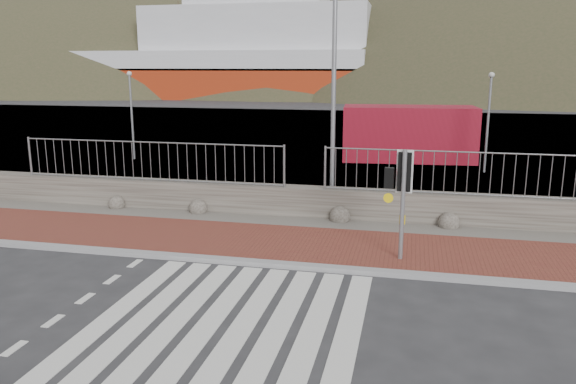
% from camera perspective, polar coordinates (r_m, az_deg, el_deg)
% --- Properties ---
extents(ground, '(220.00, 220.00, 0.00)m').
position_cam_1_polar(ground, '(9.99, -6.38, -13.33)').
color(ground, '#28282B').
rests_on(ground, ground).
extents(sidewalk_far, '(40.00, 3.00, 0.08)m').
position_cam_1_polar(sidewalk_far, '(14.00, -0.42, -5.31)').
color(sidewalk_far, brown).
rests_on(sidewalk_far, ground).
extents(kerb_far, '(40.00, 0.25, 0.12)m').
position_cam_1_polar(kerb_far, '(12.62, -1.96, -7.33)').
color(kerb_far, gray).
rests_on(kerb_far, ground).
extents(zebra_crossing, '(4.62, 5.60, 0.01)m').
position_cam_1_polar(zebra_crossing, '(9.99, -6.38, -13.29)').
color(zebra_crossing, silver).
rests_on(zebra_crossing, ground).
extents(gravel_strip, '(40.00, 1.50, 0.06)m').
position_cam_1_polar(gravel_strip, '(15.87, 1.21, -3.17)').
color(gravel_strip, '#59544C').
rests_on(gravel_strip, ground).
extents(stone_wall, '(40.00, 0.60, 0.90)m').
position_cam_1_polar(stone_wall, '(16.52, 1.76, -1.02)').
color(stone_wall, '#4A443C').
rests_on(stone_wall, ground).
extents(railing, '(18.07, 0.07, 1.22)m').
position_cam_1_polar(railing, '(16.11, 1.69, 3.59)').
color(railing, gray).
rests_on(railing, stone_wall).
extents(quay, '(120.00, 40.00, 0.50)m').
position_cam_1_polar(quay, '(36.75, 7.84, 5.77)').
color(quay, '#4C4C4F').
rests_on(quay, ground).
extents(water, '(220.00, 50.00, 0.05)m').
position_cam_1_polar(water, '(71.57, 10.27, 9.02)').
color(water, '#3F4C54').
rests_on(water, ground).
extents(ferry, '(50.00, 16.00, 20.00)m').
position_cam_1_polar(ferry, '(81.22, -7.54, 13.31)').
color(ferry, '#9C2A11').
rests_on(ferry, ground).
extents(hills_backdrop, '(254.00, 90.00, 100.00)m').
position_cam_1_polar(hills_backdrop, '(100.27, 14.24, -3.56)').
color(hills_backdrop, '#343721').
rests_on(hills_backdrop, ground).
extents(traffic_signal_far, '(0.62, 0.25, 2.58)m').
position_cam_1_polar(traffic_signal_far, '(12.66, 11.51, 1.04)').
color(traffic_signal_far, gray).
rests_on(traffic_signal_far, ground).
extents(streetlight, '(1.66, 0.40, 7.83)m').
position_cam_1_polar(streetlight, '(16.73, 5.17, 12.78)').
color(streetlight, gray).
rests_on(streetlight, ground).
extents(shipping_container, '(6.25, 3.03, 2.52)m').
position_cam_1_polar(shipping_container, '(27.11, 12.14, 5.85)').
color(shipping_container, maroon).
rests_on(shipping_container, ground).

